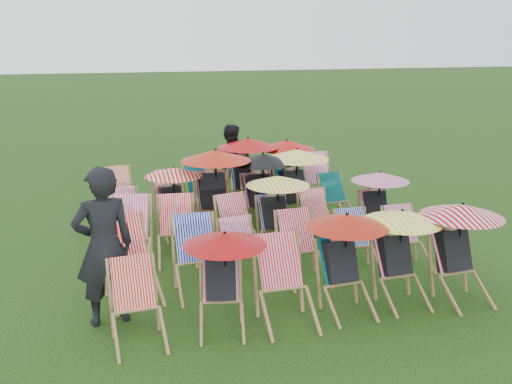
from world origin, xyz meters
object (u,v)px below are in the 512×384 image
object	(u,v)px
deckchair_0	(137,305)
deckchair_29	(320,180)
deckchair_5	(461,251)
person_rear	(230,163)
person_left	(104,247)

from	to	relation	value
deckchair_0	deckchair_29	xyz separation A→B (m)	(4.04, 4.64, 0.06)
deckchair_0	deckchair_29	size ratio (longest dim) A/B	0.88
deckchair_5	person_rear	size ratio (longest dim) A/B	0.78
deckchair_5	person_left	world-z (taller)	person_left
deckchair_5	deckchair_29	size ratio (longest dim) A/B	1.24
deckchair_0	person_left	distance (m)	0.83
deckchair_5	person_rear	world-z (taller)	person_rear
deckchair_29	person_left	distance (m)	5.98
person_left	person_rear	bearing A→B (deg)	-128.76
deckchair_0	deckchair_5	world-z (taller)	deckchair_5
person_left	deckchair_0	bearing A→B (deg)	108.29
deckchair_5	deckchair_0	bearing A→B (deg)	177.40
deckchair_0	person_rear	xyz separation A→B (m)	(2.32, 5.38, 0.36)
deckchair_0	person_left	bearing A→B (deg)	114.61
deckchair_5	deckchair_29	distance (m)	4.63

